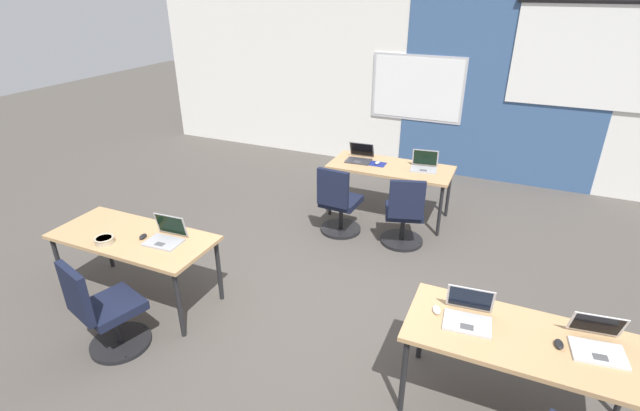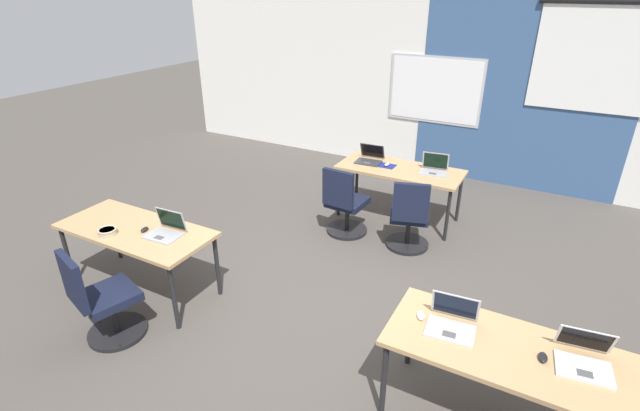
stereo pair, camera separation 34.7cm
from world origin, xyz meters
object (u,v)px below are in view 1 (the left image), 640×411
Objects in this scene: desk_near_right at (523,344)px; laptop_far_left at (360,157)px; chair_far_right at (404,217)px; mouse_far_left at (377,163)px; laptop_near_right_inner at (468,314)px; chair_far_left at (339,206)px; desk_far_center at (391,170)px; laptop_far_right at (424,165)px; desk_near_left at (133,241)px; snack_bowl at (104,240)px; mouse_near_left_inner at (143,236)px; mouse_near_right_end at (559,344)px; laptop_near_right_end at (598,343)px; chair_near_left_inner at (105,314)px; mouse_near_right_inner at (437,310)px; laptop_near_left_inner at (166,236)px.

desk_near_right is 3.60m from laptop_far_left.
chair_far_right is at bearing 123.08° from desk_near_right.
laptop_near_right_inner reaches higher than mouse_far_left.
chair_far_left is 1.00× the size of chair_far_right.
desk_far_center is 4.42× the size of laptop_far_right.
chair_far_right is (2.14, 2.09, -0.28)m from desk_near_left.
desk_near_left is at bearing 58.23° from snack_bowl.
desk_far_center is 0.47m from laptop_far_left.
mouse_near_left_inner is 0.62× the size of snack_bowl.
mouse_near_right_end reaches higher than desk_far_center.
desk_near_right is 3.02m from chair_far_left.
mouse_near_right_end is 3.18m from chair_far_left.
mouse_near_left_inner is 0.34m from snack_bowl.
laptop_near_right_end is at bearing -48.92° from mouse_far_left.
chair_near_left_inner is at bearing -77.39° from mouse_near_left_inner.
mouse_near_right_end is at bearing -55.01° from desk_far_center.
snack_bowl reaches higher than mouse_near_right_end.
laptop_far_left is at bearing 65.48° from desk_near_left.
chair_far_right is (0.84, -0.75, -0.39)m from laptop_far_left.
desk_far_center is 1.74× the size of chair_far_left.
laptop_near_right_inner is (2.83, 0.72, 0.39)m from chair_near_left_inner.
laptop_near_right_inner is at bearing 98.10° from chair_far_right.
mouse_near_left_inner is 0.98× the size of mouse_near_right_inner.
chair_near_left_inner is 8.14× the size of mouse_near_right_inner.
chair_far_right is at bearing -51.02° from mouse_far_left.
chair_far_right reaches higher than snack_bowl.
laptop_far_right is 2.04× the size of snack_bowl.
mouse_near_right_inner is (1.58, -2.03, 0.36)m from chair_far_left.
chair_far_left is 5.18× the size of snack_bowl.
laptop_far_left reaches higher than chair_near_left_inner.
chair_far_left is at bearing -108.75° from mouse_far_left.
chair_near_left_inner reaches higher than desk_far_center.
desk_near_right is 4.42× the size of laptop_far_right.
chair_far_left is 8.31× the size of mouse_near_left_inner.
desk_near_left is 1.00× the size of desk_near_right.
laptop_far_left is 1.97× the size of snack_bowl.
snack_bowl is (-1.44, -2.27, 0.38)m from chair_far_left.
laptop_near_right_inner is (1.55, -2.77, 0.03)m from mouse_far_left.
laptop_far_right reaches higher than chair_far_right.
mouse_near_right_end is at bearing -7.77° from laptop_near_right_inner.
desk_far_center is 2.99m from mouse_near_right_inner.
desk_near_right is 15.07× the size of mouse_near_right_end.
desk_near_left is 3.30m from desk_far_center.
laptop_near_right_inner is 2.00× the size of snack_bowl.
laptop_far_left is 2.94m from laptop_near_left_inner.
chair_far_right is (0.39, -0.71, -0.28)m from desk_far_center.
snack_bowl reaches higher than mouse_near_left_inner.
mouse_near_right_inner is (-0.22, 0.00, -0.03)m from laptop_near_right_inner.
mouse_near_right_inner is (-0.61, 0.03, 0.08)m from desk_near_right.
chair_far_right reaches higher than mouse_near_left_inner.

